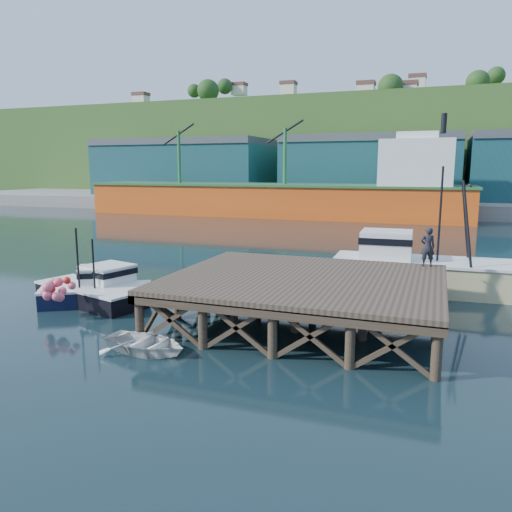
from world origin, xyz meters
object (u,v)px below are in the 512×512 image
at_px(trawler, 424,266).
at_px(dockworker, 428,247).
at_px(boat_navy, 97,290).
at_px(boat_black, 95,288).
at_px(dinghy, 145,343).

height_order(trawler, dockworker, trawler).
distance_m(boat_navy, boat_black, 0.16).
xyz_separation_m(trawler, dinghy, (-9.63, -13.81, -1.09)).
xyz_separation_m(boat_black, dinghy, (6.43, -5.34, -0.37)).
bearing_deg(boat_black, dockworker, 32.60).
xyz_separation_m(boat_navy, dockworker, (16.12, 4.90, 2.40)).
xyz_separation_m(boat_navy, trawler, (15.91, 8.51, 0.75)).
distance_m(boat_black, dockworker, 17.14).
bearing_deg(boat_black, trawler, 43.78).
height_order(boat_black, trawler, trawler).
distance_m(boat_navy, dockworker, 17.02).
bearing_deg(dinghy, boat_black, 58.16).
relative_size(boat_navy, boat_black, 0.84).
distance_m(dinghy, dockworker, 14.43).
relative_size(trawler, dockworker, 5.45).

